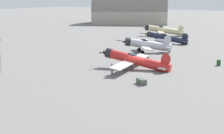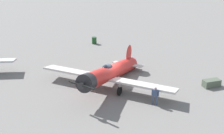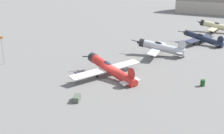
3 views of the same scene
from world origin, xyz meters
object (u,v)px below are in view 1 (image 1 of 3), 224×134
object	(u,v)px
airplane_foreground	(135,60)
airplane_far_line	(166,38)
airplane_mid_apron	(146,45)
ground_crew_mechanic	(112,68)
airplane_outer_stand	(163,30)
equipment_crate	(141,81)
fuel_drum	(219,63)

from	to	relation	value
airplane_foreground	airplane_far_line	bearing A→B (deg)	-83.78
airplane_mid_apron	ground_crew_mechanic	world-z (taller)	airplane_mid_apron
airplane_far_line	ground_crew_mechanic	bearing A→B (deg)	88.56
airplane_far_line	airplane_outer_stand	xyz separation A→B (m)	(-7.93, 14.25, 0.24)
airplane_far_line	airplane_outer_stand	bearing A→B (deg)	-76.35
equipment_crate	airplane_foreground	bearing A→B (deg)	125.97
airplane_mid_apron	ground_crew_mechanic	bearing A→B (deg)	64.66
airplane_mid_apron	fuel_drum	xyz separation A→B (m)	(16.10, -4.64, -1.19)
airplane_far_line	ground_crew_mechanic	distance (m)	35.49
airplane_foreground	fuel_drum	world-z (taller)	airplane_foreground
airplane_foreground	fuel_drum	size ratio (longest dim) A/B	14.32
airplane_foreground	equipment_crate	xyz separation A→B (m)	(5.76, -7.94, -1.02)
airplane_foreground	fuel_drum	xyz separation A→B (m)	(9.78, 10.09, -0.91)
ground_crew_mechanic	airplane_far_line	bearing A→B (deg)	90.77
ground_crew_mechanic	fuel_drum	distance (m)	18.64
airplane_mid_apron	equipment_crate	xyz separation A→B (m)	(12.08, -22.67, -1.31)
airplane_outer_stand	fuel_drum	world-z (taller)	airplane_outer_stand
airplane_outer_stand	fuel_drum	size ratio (longest dim) A/B	12.19
airplane_far_line	fuel_drum	bearing A→B (deg)	119.61
airplane_far_line	equipment_crate	xyz separation A→B (m)	(15.03, -37.05, -1.02)
airplane_foreground	airplane_far_line	distance (m)	30.55
fuel_drum	airplane_far_line	bearing A→B (deg)	135.04
airplane_mid_apron	airplane_outer_stand	size ratio (longest dim) A/B	0.82
airplane_mid_apron	fuel_drum	size ratio (longest dim) A/B	10.04
ground_crew_mechanic	fuel_drum	world-z (taller)	ground_crew_mechanic
airplane_far_line	ground_crew_mechanic	world-z (taller)	airplane_far_line
airplane_far_line	airplane_outer_stand	size ratio (longest dim) A/B	0.95
airplane_foreground	airplane_far_line	xyz separation A→B (m)	(-9.26, 29.11, 0.00)
airplane_mid_apron	airplane_outer_stand	bearing A→B (deg)	-110.23
airplane_foreground	equipment_crate	world-z (taller)	airplane_foreground
airplane_foreground	airplane_far_line	size ratio (longest dim) A/B	1.24
airplane_mid_apron	airplane_far_line	world-z (taller)	airplane_mid_apron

